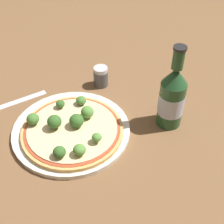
% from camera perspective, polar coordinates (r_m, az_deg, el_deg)
% --- Properties ---
extents(ground_plane, '(3.00, 3.00, 0.00)m').
position_cam_1_polar(ground_plane, '(0.81, -6.68, -2.04)').
color(ground_plane, brown).
extents(plate, '(0.29, 0.29, 0.01)m').
position_cam_1_polar(plate, '(0.79, -7.43, -3.32)').
color(plate, silver).
rests_on(plate, ground_plane).
extents(pizza, '(0.25, 0.25, 0.01)m').
position_cam_1_polar(pizza, '(0.77, -7.25, -3.26)').
color(pizza, tan).
rests_on(pizza, plate).
extents(broccoli_floret_0, '(0.02, 0.02, 0.03)m').
position_cam_1_polar(broccoli_floret_0, '(0.72, -2.81, -4.66)').
color(broccoli_floret_0, '#89A866').
rests_on(broccoli_floret_0, pizza).
extents(broccoli_floret_1, '(0.04, 0.04, 0.03)m').
position_cam_1_polar(broccoli_floret_1, '(0.76, -6.51, -1.58)').
color(broccoli_floret_1, '#89A866').
rests_on(broccoli_floret_1, pizza).
extents(broccoli_floret_2, '(0.03, 0.03, 0.03)m').
position_cam_1_polar(broccoli_floret_2, '(0.78, -14.27, -1.25)').
color(broccoli_floret_2, '#89A866').
rests_on(broccoli_floret_2, pizza).
extents(broccoli_floret_3, '(0.03, 0.03, 0.03)m').
position_cam_1_polar(broccoli_floret_3, '(0.70, -5.97, -6.89)').
color(broccoli_floret_3, '#89A866').
rests_on(broccoli_floret_3, pizza).
extents(broccoli_floret_4, '(0.03, 0.03, 0.04)m').
position_cam_1_polar(broccoli_floret_4, '(0.76, -10.50, -1.74)').
color(broccoli_floret_4, '#89A866').
rests_on(broccoli_floret_4, pizza).
extents(broccoli_floret_5, '(0.02, 0.02, 0.02)m').
position_cam_1_polar(broccoli_floret_5, '(0.81, -9.65, 1.34)').
color(broccoli_floret_5, '#89A866').
rests_on(broccoli_floret_5, pizza).
extents(broccoli_floret_6, '(0.03, 0.03, 0.02)m').
position_cam_1_polar(broccoli_floret_6, '(0.82, -5.68, 2.10)').
color(broccoli_floret_6, '#89A866').
rests_on(broccoli_floret_6, pizza).
extents(broccoli_floret_7, '(0.03, 0.03, 0.03)m').
position_cam_1_polar(broccoli_floret_7, '(0.70, -9.59, -7.24)').
color(broccoli_floret_7, '#89A866').
rests_on(broccoli_floret_7, pizza).
extents(broccoli_floret_8, '(0.03, 0.03, 0.03)m').
position_cam_1_polar(broccoli_floret_8, '(0.78, -4.54, -0.00)').
color(broccoli_floret_8, '#89A866').
rests_on(broccoli_floret_8, pizza).
extents(beer_bottle, '(0.06, 0.06, 0.22)m').
position_cam_1_polar(beer_bottle, '(0.77, 10.92, 2.69)').
color(beer_bottle, '#234C28').
rests_on(beer_bottle, ground_plane).
extents(pepper_shaker, '(0.04, 0.04, 0.06)m').
position_cam_1_polar(pepper_shaker, '(0.92, -2.06, 6.50)').
color(pepper_shaker, '#4C4C51').
rests_on(pepper_shaker, ground_plane).
extents(fork, '(0.08, 0.18, 0.00)m').
position_cam_1_polar(fork, '(0.91, -17.54, 1.63)').
color(fork, silver).
rests_on(fork, ground_plane).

